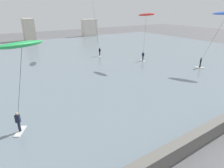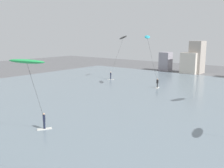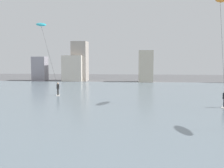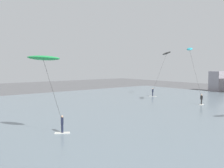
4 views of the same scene
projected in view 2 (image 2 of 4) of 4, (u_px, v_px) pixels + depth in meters
water_bay at (206, 106)px, 33.01m from camera, size 84.00×52.00×0.10m
kitesurfer_cyan at (148, 43)px, 43.13m from camera, size 3.26×3.21×9.24m
kitesurfer_black at (122, 42)px, 52.81m from camera, size 2.49×4.55×9.25m
kitesurfer_green at (29, 68)px, 21.66m from camera, size 3.23×4.01×7.14m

